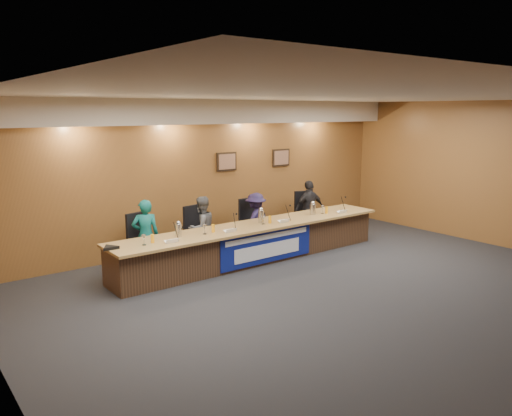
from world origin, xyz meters
The scene contains 41 objects.
floor centered at (0.00, 0.00, 0.00)m, with size 10.00×10.00×0.00m, color black.
ceiling centered at (0.00, 0.00, 3.20)m, with size 10.00×8.00×0.04m, color silver.
wall_back centered at (0.00, 4.00, 1.60)m, with size 10.00×0.04×3.20m, color brown.
wall_left centered at (-5.00, 0.00, 1.60)m, with size 0.04×8.00×3.20m, color brown.
wall_right centered at (5.00, 0.00, 1.60)m, with size 0.04×8.00×3.20m, color brown.
soffit centered at (0.00, 3.75, 2.95)m, with size 10.00×0.50×0.50m, color beige.
dais_body centered at (0.00, 2.40, 0.35)m, with size 6.00×0.80×0.70m, color #3E2819.
dais_top centered at (0.00, 2.35, 0.72)m, with size 6.10×0.95×0.05m, color olive.
banner centered at (0.00, 1.99, 0.38)m, with size 2.20×0.02×0.65m, color navy.
banner_text_upper centered at (0.00, 1.97, 0.58)m, with size 2.00×0.01×0.10m, color silver.
banner_text_lower centered at (0.00, 1.97, 0.30)m, with size 1.60×0.01×0.28m, color silver.
wall_photo_left centered at (0.40, 3.97, 1.85)m, with size 0.52×0.04×0.42m, color black.
wall_photo_right centered at (2.00, 3.97, 1.85)m, with size 0.52×0.04×0.42m, color black.
panelist_a centered at (-2.03, 3.11, 0.68)m, with size 0.50×0.33×1.37m, color #0E5956.
panelist_b centered at (-0.81, 3.11, 0.65)m, with size 0.63×0.49×1.30m, color #505155.
panelist_c centered at (0.56, 3.11, 0.62)m, with size 0.79×0.46×1.23m, color #1F183D.
panelist_d centered at (2.17, 3.11, 0.68)m, with size 0.80×0.33×1.37m, color black.
office_chair_a centered at (-2.03, 3.21, 0.48)m, with size 0.48×0.48×0.08m, color black.
office_chair_b centered at (-0.81, 3.21, 0.48)m, with size 0.48×0.48×0.08m, color black.
office_chair_c centered at (0.56, 3.21, 0.48)m, with size 0.48×0.48×0.08m, color black.
office_chair_d centered at (2.17, 3.21, 0.48)m, with size 0.48×0.48×0.08m, color black.
nameplate_a centered at (-2.00, 2.09, 0.80)m, with size 0.24×0.06×0.09m, color white.
microphone_a centered at (-1.88, 2.21, 0.76)m, with size 0.07×0.07×0.02m, color black.
juice_glass_a centered at (-2.26, 2.32, 0.82)m, with size 0.06×0.06×0.15m, color #FDA514.
water_glass_a centered at (-2.45, 2.26, 0.84)m, with size 0.08×0.08×0.18m, color silver.
nameplate_b centered at (-0.77, 2.11, 0.80)m, with size 0.24×0.06×0.09m, color white.
microphone_b centered at (-0.63, 2.23, 0.76)m, with size 0.07×0.07×0.02m, color black.
juice_glass_b centered at (-1.03, 2.32, 0.82)m, with size 0.06×0.06×0.15m, color #FDA514.
water_glass_b centered at (-1.23, 2.30, 0.84)m, with size 0.08×0.08×0.18m, color silver.
nameplate_c centered at (0.56, 2.14, 0.80)m, with size 0.24×0.06×0.09m, color white.
microphone_c centered at (0.72, 2.26, 0.76)m, with size 0.07×0.07×0.02m, color black.
juice_glass_c centered at (0.29, 2.28, 0.82)m, with size 0.06×0.06×0.15m, color #FDA514.
water_glass_c centered at (0.12, 2.28, 0.84)m, with size 0.08×0.08×0.18m, color silver.
nameplate_d centered at (2.20, 2.07, 0.80)m, with size 0.24×0.06×0.09m, color white.
microphone_d centered at (2.36, 2.26, 0.76)m, with size 0.07×0.07×0.02m, color black.
juice_glass_d centered at (1.89, 2.27, 0.82)m, with size 0.06×0.06×0.15m, color #FDA514.
water_glass_d centered at (1.80, 2.31, 0.84)m, with size 0.08×0.08×0.18m, color silver.
carafe_left centered at (-1.70, 2.43, 0.87)m, with size 0.11×0.11×0.23m, color silver.
carafe_mid centered at (0.17, 2.42, 0.88)m, with size 0.11×0.11×0.26m, color silver.
carafe_right centered at (1.56, 2.36, 0.87)m, with size 0.13×0.13×0.23m, color silver.
speakerphone centered at (-3.00, 2.38, 0.78)m, with size 0.32×0.32×0.05m, color black.
Camera 1 is at (-5.88, -5.32, 2.97)m, focal length 35.00 mm.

